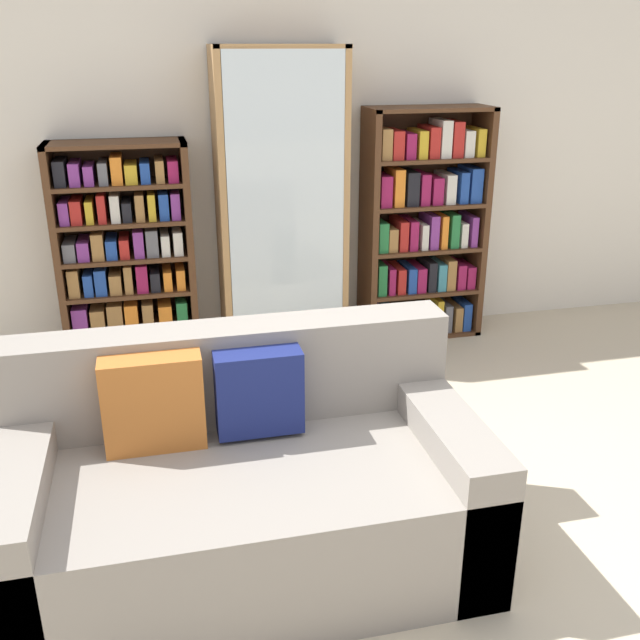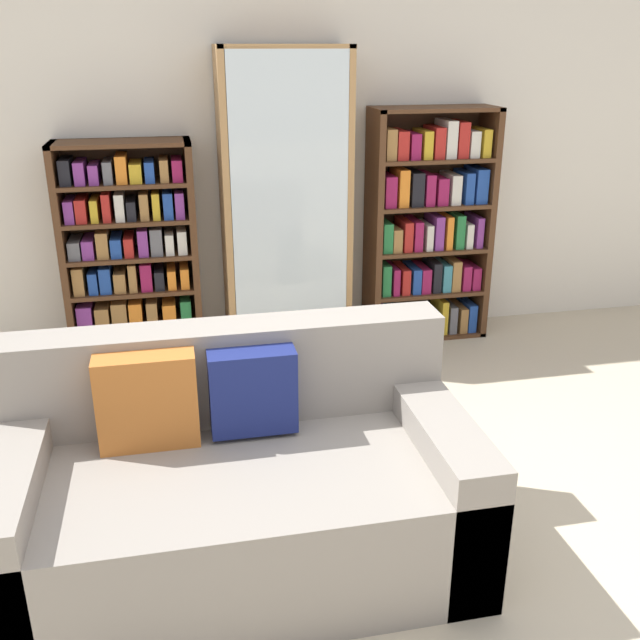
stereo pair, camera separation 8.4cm
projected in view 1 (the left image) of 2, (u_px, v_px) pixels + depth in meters
ground_plane at (408, 601)px, 2.53m from camera, size 16.00×16.00×0.00m
wall_back at (273, 130)px, 4.39m from camera, size 7.05×0.06×2.70m
couch at (244, 491)px, 2.64m from camera, size 1.71×0.88×0.85m
bookshelf_left at (126, 259)px, 4.25m from camera, size 0.79×0.32×1.33m
display_cabinet at (281, 207)px, 4.35m from camera, size 0.77×0.36×1.85m
bookshelf_right at (423, 227)px, 4.63m from camera, size 0.79×0.32×1.49m
wine_bottle at (377, 343)px, 4.29m from camera, size 0.08×0.08×0.40m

